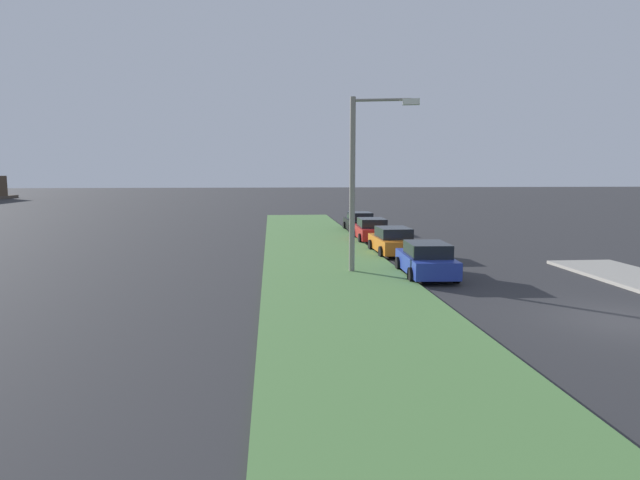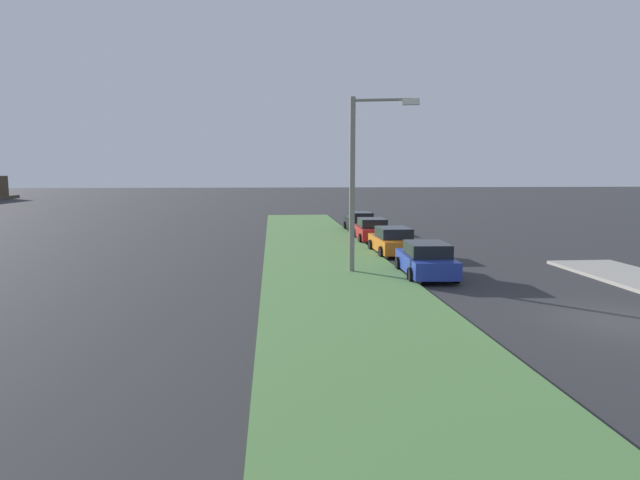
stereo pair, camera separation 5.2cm
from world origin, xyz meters
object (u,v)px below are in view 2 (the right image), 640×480
Objects in this scene: parked_car_orange at (393,241)px; parked_car_black at (360,222)px; parked_car_red at (372,230)px; parked_car_blue at (426,260)px; streetlight at (361,172)px.

parked_car_orange is 11.31m from parked_car_black.
parked_car_orange is 1.00× the size of parked_car_red.
parked_car_orange is at bearing 2.76° from parked_car_blue.
parked_car_red is 0.58× the size of streetlight.
parked_car_blue is 0.58× the size of streetlight.
parked_car_red is at bearing 3.10° from parked_car_blue.
parked_car_black is (17.62, -0.08, 0.00)m from parked_car_blue.
streetlight is at bearing 152.66° from parked_car_orange.
streetlight reaches higher than parked_car_red.
parked_car_blue is 12.08m from parked_car_red.
parked_car_blue is at bearing 179.04° from parked_car_orange.
parked_car_blue is 1.01× the size of parked_car_red.
parked_car_black is at bearing -9.30° from streetlight.
parked_car_orange is 7.01m from streetlight.
parked_car_red is 12.00m from streetlight.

